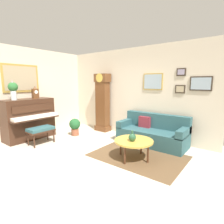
% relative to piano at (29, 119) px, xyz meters
% --- Properties ---
extents(ground_plane, '(6.40, 6.00, 0.10)m').
position_rel_piano_xyz_m(ground_plane, '(2.23, -0.06, -0.67)').
color(ground_plane, beige).
extents(wall_left, '(0.13, 4.90, 2.80)m').
position_rel_piano_xyz_m(wall_left, '(-0.37, -0.05, 0.79)').
color(wall_left, beige).
rests_on(wall_left, ground_plane).
extents(wall_back, '(5.30, 0.13, 2.80)m').
position_rel_piano_xyz_m(wall_back, '(2.25, 2.34, 0.78)').
color(wall_back, beige).
rests_on(wall_back, ground_plane).
extents(area_rug, '(2.10, 1.50, 0.01)m').
position_rel_piano_xyz_m(area_rug, '(3.32, 0.88, -0.62)').
color(area_rug, brown).
rests_on(area_rug, ground_plane).
extents(piano, '(0.87, 1.44, 1.24)m').
position_rel_piano_xyz_m(piano, '(0.00, 0.00, 0.00)').
color(piano, '#3D2316').
rests_on(piano, ground_plane).
extents(piano_bench, '(0.42, 0.70, 0.48)m').
position_rel_piano_xyz_m(piano_bench, '(0.73, -0.06, -0.22)').
color(piano_bench, '#3D2316').
rests_on(piano_bench, ground_plane).
extents(grandfather_clock, '(0.52, 0.34, 2.03)m').
position_rel_piano_xyz_m(grandfather_clock, '(1.18, 2.08, 0.34)').
color(grandfather_clock, brown).
rests_on(grandfather_clock, ground_plane).
extents(couch, '(1.90, 0.80, 0.84)m').
position_rel_piano_xyz_m(couch, '(3.21, 1.88, -0.31)').
color(couch, '#2D565B').
rests_on(couch, ground_plane).
extents(coffee_table, '(0.88, 0.88, 0.44)m').
position_rel_piano_xyz_m(coffee_table, '(3.31, 0.69, -0.21)').
color(coffee_table, gold).
rests_on(coffee_table, ground_plane).
extents(mantel_clock, '(0.13, 0.18, 0.38)m').
position_rel_piano_xyz_m(mantel_clock, '(0.00, 0.26, 0.78)').
color(mantel_clock, brown).
rests_on(mantel_clock, piano).
extents(flower_vase, '(0.26, 0.26, 0.58)m').
position_rel_piano_xyz_m(flower_vase, '(0.00, -0.39, 0.93)').
color(flower_vase, silver).
rests_on(flower_vase, piano).
extents(green_jug, '(0.17, 0.17, 0.24)m').
position_rel_piano_xyz_m(green_jug, '(3.32, 0.61, -0.09)').
color(green_jug, '#234C33').
rests_on(green_jug, coffee_table).
extents(potted_plant, '(0.36, 0.36, 0.56)m').
position_rel_piano_xyz_m(potted_plant, '(0.85, 1.07, -0.30)').
color(potted_plant, '#935138').
rests_on(potted_plant, ground_plane).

